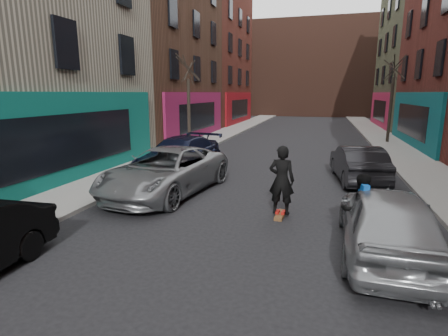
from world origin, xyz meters
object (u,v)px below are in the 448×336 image
Objects in this scene: parked_right_end at (358,164)px; skateboard at (280,215)px; parked_left_end at (179,155)px; skateboarder at (282,180)px; tree_left_far at (188,94)px; parked_left_far at (166,171)px; tree_right_far at (392,92)px; pedestrian at (359,210)px; parked_right_far at (387,221)px.

skateboard is (-2.45, -4.93, -0.67)m from parked_right_end.
parked_left_end is 2.73× the size of skateboarder.
tree_left_far is 1.14× the size of parked_left_far.
tree_right_far is 16.38m from parked_left_end.
skateboarder is (4.15, -1.35, 0.29)m from parked_left_far.
pedestrian is (1.92, -1.44, 0.81)m from skateboard.
parked_right_far is at bearing 82.84° from parked_right_end.
skateboarder is (-2.45, -4.93, 0.36)m from parked_right_end.
pedestrian is at bearing 78.07° from parked_right_end.
tree_right_far is at bearing 57.33° from parked_left_end.
parked_left_far is at bearing -67.64° from parked_left_end.
parked_right_end is at bearing -88.49° from parked_right_far.
parked_left_far is 4.37m from skateboarder.
tree_right_far is 1.19× the size of parked_left_far.
skateboard is 2.53m from pedestrian.
parked_right_far reaches higher than parked_left_end.
parked_right_end is at bearing 35.78° from parked_left_far.
tree_right_far is 18.03m from skateboard.
parked_left_far reaches higher than parked_right_end.
tree_right_far is at bearing -97.65° from parked_right_far.
skateboarder reaches higher than parked_left_end.
parked_left_end is 3.14× the size of pedestrian.
parked_left_far is at bearing 165.74° from skateboard.
parked_left_far is (2.80, -9.48, -2.59)m from tree_left_far.
tree_right_far is at bearing 75.78° from skateboard.
skateboarder is (-5.45, -16.83, -2.45)m from tree_right_far.
parked_right_end is at bearing 67.29° from skateboard.
tree_left_far reaches higher than parked_left_end.
parked_right_far is (7.43, -6.27, 0.00)m from parked_left_end.
pedestrian is at bearing 146.76° from skateboarder.
skateboard is at bearing -57.30° from tree_left_far.
parked_left_end is 1.17× the size of parked_right_far.
tree_left_far is at bearing -53.57° from skateboarder.
tree_left_far is at bearing -154.18° from tree_right_far.
tree_right_far is (12.40, 6.00, 0.15)m from tree_left_far.
parked_left_end is at bearing -38.66° from parked_right_far.
pedestrian is at bearing -33.17° from parked_left_end.
parked_right_end is 6.39m from pedestrian.
tree_right_far is 1.49× the size of parked_right_far.
skateboard is (4.98, -4.50, -0.73)m from parked_left_end.
tree_right_far reaches higher than parked_right_end.
skateboard is (-5.45, -16.83, -3.48)m from tree_right_far.
parked_right_end is (0.00, 6.70, -0.06)m from parked_right_far.
skateboarder reaches higher than parked_right_far.
parked_right_far is (9.40, -12.60, -2.60)m from tree_left_far.
parked_right_far is at bearing 133.42° from pedestrian.
parked_right_far is at bearing -32.60° from parked_left_end.
parked_right_end is (6.60, 3.58, -0.07)m from parked_left_far.
parked_left_end reaches higher than skateboard.
tree_left_far is 11.41m from parked_right_end.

